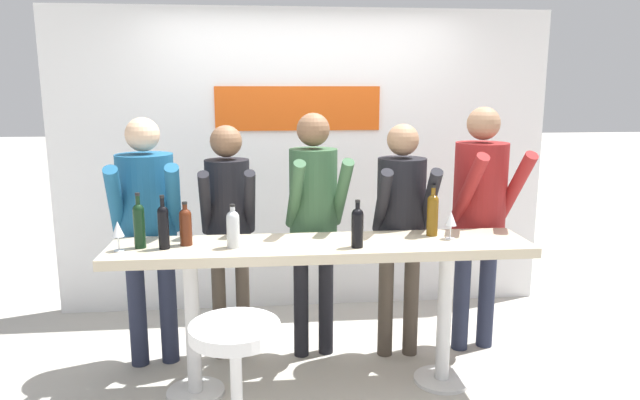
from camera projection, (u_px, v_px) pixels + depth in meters
name	position (u px, v px, depth m)	size (l,w,h in m)	color
ground_plane	(321.00, 387.00, 3.65)	(40.00, 40.00, 0.00)	#B2ADA3
back_wall	(304.00, 162.00, 4.84)	(4.15, 0.12, 2.52)	white
tasting_table	(321.00, 267.00, 3.49)	(2.55, 0.51, 0.96)	beige
bar_stool	(236.00, 370.00, 2.85)	(0.47, 0.47, 0.74)	silver
person_far_left	(147.00, 216.00, 3.77)	(0.49, 0.59, 1.70)	#23283D
person_left	(228.00, 215.00, 3.87)	(0.38, 0.50, 1.64)	#473D33
person_center_left	(314.00, 208.00, 3.90)	(0.44, 0.56, 1.72)	black
person_center	(401.00, 215.00, 3.90)	(0.41, 0.51, 1.65)	#473D33
person_center_right	(480.00, 203.00, 4.00)	(0.49, 0.60, 1.76)	#23283D
wine_bottle_0	(186.00, 225.00, 3.39)	(0.07, 0.07, 0.26)	#4C1E0F
wine_bottle_1	(233.00, 227.00, 3.34)	(0.08, 0.08, 0.26)	#B7BCC1
wine_bottle_2	(433.00, 213.00, 3.61)	(0.07, 0.07, 0.33)	brown
wine_bottle_3	(163.00, 225.00, 3.31)	(0.06, 0.06, 0.32)	black
wine_bottle_4	(357.00, 226.00, 3.34)	(0.07, 0.07, 0.29)	black
wine_bottle_5	(139.00, 223.00, 3.32)	(0.07, 0.07, 0.33)	black
wine_glass_0	(118.00, 230.00, 3.26)	(0.07, 0.07, 0.18)	silver
wine_glass_1	(451.00, 219.00, 3.53)	(0.07, 0.07, 0.18)	silver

